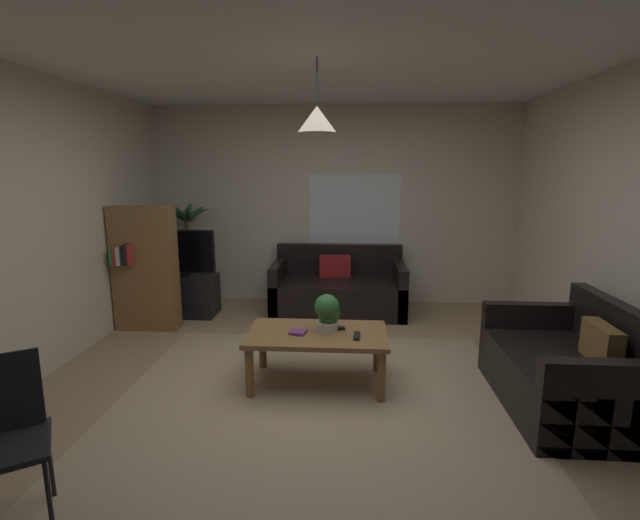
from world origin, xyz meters
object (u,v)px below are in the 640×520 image
Objects in this scene: book_on_table_0 at (298,332)px; pendant_lamp at (317,119)px; tv_stand at (180,295)px; couch_right_side at (568,373)px; remote_on_table_1 at (335,329)px; bookshelf_corner at (144,268)px; tv at (177,252)px; folding_chair at (4,432)px; potted_plant_on_table at (328,312)px; remote_on_table_0 at (357,336)px; potted_palm_corner at (188,253)px; couch_under_window at (338,291)px; coffee_table at (317,340)px.

book_on_table_0 is 1.71m from pendant_lamp.
tv_stand is (-1.69, 1.79, -0.22)m from book_on_table_0.
remote_on_table_1 is (-1.78, 0.33, 0.19)m from couch_right_side.
tv is at bearing 69.77° from bookshelf_corner.
book_on_table_0 is 2.06m from folding_chair.
potted_plant_on_table is at bearing 19.19° from book_on_table_0.
remote_on_table_1 is 0.18× the size of tv_stand.
folding_chair is at bearing -132.46° from potted_plant_on_table.
remote_on_table_0 is 2.85m from tv.
tv_stand is at bearing -83.75° from potted_palm_corner.
remote_on_table_0 is 0.17× the size of tv.
tv is 2.87m from pendant_lamp.
potted_palm_corner reaches higher than couch_right_side.
pendant_lamp reaches higher than remote_on_table_1.
tv is at bearing -171.99° from couch_under_window.
pendant_lamp reaches higher than book_on_table_0.
potted_palm_corner reaches higher than folding_chair.
tv is (-1.99, 1.66, 0.33)m from remote_on_table_1.
tv_stand is at bearing 96.56° from folding_chair.
couch_right_side is at bearing 22.18° from folding_chair.
bookshelf_corner reaches higher than remote_on_table_0.
tv_stand is (-1.96, -0.25, -0.02)m from couch_under_window.
coffee_table is at bearing -93.47° from couch_under_window.
bookshelf_corner reaches higher than couch_right_side.
potted_plant_on_table is at bearing 97.98° from remote_on_table_1.
remote_on_table_1 is 0.17× the size of tv.
bookshelf_corner is (-0.13, -1.04, 0.02)m from potted_palm_corner.
folding_chair reaches higher than book_on_table_0.
couch_under_window is 1.23× the size of couch_right_side.
couch_right_side is at bearing -28.05° from tv_stand.
coffee_table is at bearing -155.27° from potted_plant_on_table.
folding_chair reaches higher than potted_plant_on_table.
tv_stand is 0.61× the size of potted_palm_corner.
pendant_lamp is (0.16, 0.05, 1.70)m from book_on_table_0.
tv_stand is at bearing -172.60° from couch_under_window.
bookshelf_corner reaches higher than book_on_table_0.
coffee_table is at bearing -31.05° from bookshelf_corner.
remote_on_table_0 reaches higher than coffee_table.
potted_palm_corner is 1.70× the size of folding_chair.
folding_chair is (0.39, -3.39, 0.26)m from tv_stand.
tv is at bearing 96.60° from folding_chair.
pendant_lamp reaches higher than folding_chair.
couch_under_window and couch_right_side have the same top height.
couch_under_window is at bearing 19.93° from bookshelf_corner.
potted_plant_on_table is 2.98m from potted_palm_corner.
couch_right_side is 0.96× the size of bookshelf_corner.
bookshelf_corner is 1.61× the size of folding_chair.
tv_stand reaches higher than remote_on_table_0.
couch_under_window is at bearing -141.42° from couch_right_side.
folding_chair is (0.45, -3.90, -0.18)m from potted_palm_corner.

